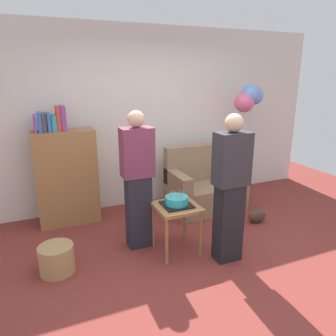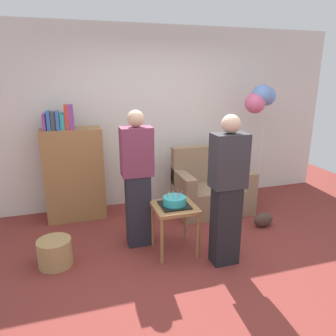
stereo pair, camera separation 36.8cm
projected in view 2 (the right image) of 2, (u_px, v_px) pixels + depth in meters
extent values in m
plane|color=maroon|center=(203.00, 267.00, 3.41)|extent=(8.00, 8.00, 0.00)
cube|color=silver|center=(154.00, 118.00, 4.91)|extent=(6.00, 0.10, 2.70)
cube|color=#8C7054|center=(212.00, 198.00, 4.77)|extent=(1.10, 0.70, 0.40)
cube|color=#8C7054|center=(206.00, 163.00, 4.88)|extent=(1.10, 0.16, 0.56)
cube|color=#8C7054|center=(183.00, 181.00, 4.55)|extent=(0.16, 0.70, 0.24)
cube|color=#8C7054|center=(241.00, 176.00, 4.81)|extent=(0.16, 0.70, 0.24)
cube|color=olive|center=(75.00, 175.00, 4.43)|extent=(0.80, 0.36, 1.30)
cube|color=#7F3D93|center=(44.00, 122.00, 4.13)|extent=(0.04, 0.24, 0.21)
cube|color=#3366B7|center=(48.00, 120.00, 4.14)|extent=(0.05, 0.20, 0.25)
cube|color=#4C4C51|center=(53.00, 120.00, 4.15)|extent=(0.06, 0.17, 0.24)
cube|color=#3366B7|center=(58.00, 120.00, 4.17)|extent=(0.04, 0.24, 0.24)
cube|color=teal|center=(62.00, 121.00, 4.19)|extent=(0.06, 0.22, 0.21)
cube|color=red|center=(66.00, 117.00, 4.19)|extent=(0.05, 0.22, 0.32)
cube|color=#7F3D93|center=(71.00, 117.00, 4.21)|extent=(0.06, 0.21, 0.32)
cube|color=olive|center=(174.00, 207.00, 3.57)|extent=(0.48, 0.48, 0.04)
cylinder|color=olive|center=(162.00, 242.00, 3.40)|extent=(0.04, 0.04, 0.54)
cylinder|color=olive|center=(198.00, 236.00, 3.52)|extent=(0.04, 0.04, 0.54)
cylinder|color=olive|center=(152.00, 225.00, 3.79)|extent=(0.04, 0.04, 0.54)
cylinder|color=olive|center=(185.00, 220.00, 3.90)|extent=(0.04, 0.04, 0.54)
cube|color=black|center=(174.00, 205.00, 3.56)|extent=(0.32, 0.32, 0.02)
cylinder|color=#2DB2B7|center=(175.00, 201.00, 3.55)|extent=(0.26, 0.26, 0.09)
cylinder|color=#66B2E5|center=(181.00, 193.00, 3.55)|extent=(0.01, 0.01, 0.06)
cylinder|color=#EA668C|center=(178.00, 192.00, 3.59)|extent=(0.01, 0.01, 0.06)
cylinder|color=#66B2E5|center=(173.00, 192.00, 3.61)|extent=(0.01, 0.01, 0.05)
cylinder|color=#F2CC4C|center=(170.00, 193.00, 3.57)|extent=(0.01, 0.01, 0.06)
cylinder|color=#EA668C|center=(168.00, 195.00, 3.54)|extent=(0.01, 0.01, 0.05)
cylinder|color=#F2CC4C|center=(169.00, 196.00, 3.48)|extent=(0.01, 0.01, 0.06)
cylinder|color=#EA668C|center=(174.00, 197.00, 3.46)|extent=(0.01, 0.01, 0.06)
cylinder|color=#EA668C|center=(177.00, 197.00, 3.46)|extent=(0.01, 0.01, 0.05)
cylinder|color=#EA668C|center=(180.00, 195.00, 3.51)|extent=(0.01, 0.01, 0.06)
cube|color=#23232D|center=(138.00, 210.00, 3.78)|extent=(0.28, 0.20, 0.88)
cube|color=#75334C|center=(137.00, 152.00, 3.57)|extent=(0.36, 0.22, 0.56)
sphere|color=#D1A889|center=(136.00, 118.00, 3.46)|extent=(0.19, 0.19, 0.19)
cube|color=black|center=(225.00, 225.00, 3.40)|extent=(0.28, 0.20, 0.88)
cube|color=#2D2D33|center=(229.00, 161.00, 3.19)|extent=(0.36, 0.22, 0.56)
sphere|color=#D1A889|center=(231.00, 124.00, 3.09)|extent=(0.19, 0.19, 0.19)
cylinder|color=#A88451|center=(55.00, 253.00, 3.41)|extent=(0.36, 0.36, 0.30)
ellipsoid|color=#473328|center=(263.00, 220.00, 4.30)|extent=(0.28, 0.14, 0.20)
cylinder|color=silver|center=(260.00, 155.00, 4.87)|extent=(0.00, 0.00, 1.61)
sphere|color=#668ED6|center=(262.00, 95.00, 4.66)|extent=(0.30, 0.30, 0.30)
sphere|color=#668ED6|center=(266.00, 96.00, 4.72)|extent=(0.28, 0.28, 0.28)
sphere|color=#D65B84|center=(255.00, 103.00, 4.67)|extent=(0.31, 0.31, 0.31)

